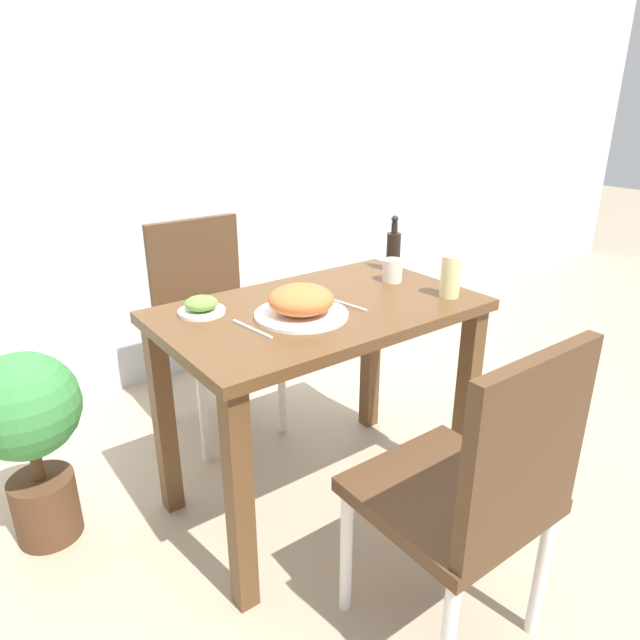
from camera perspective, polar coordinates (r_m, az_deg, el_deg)
The scene contains 13 objects.
ground_plane at distance 2.18m, azimuth -0.00°, elevation -16.92°, with size 16.00×16.00×0.00m, color tan.
wall_back at distance 2.80m, azimuth -16.39°, elevation 19.69°, with size 8.00×0.05×2.60m.
dining_table at distance 1.86m, azimuth -0.00°, elevation -2.33°, with size 1.01×0.61×0.73m.
chair_near at distance 1.45m, azimuth 15.38°, elevation -15.84°, with size 0.42×0.42×0.88m.
chair_far at distance 2.43m, azimuth -10.92°, elevation 0.45°, with size 0.42×0.42×0.88m.
food_plate at distance 1.71m, azimuth -1.89°, elevation 1.72°, with size 0.28×0.28×0.10m.
side_plate at distance 1.78m, azimuth -11.78°, elevation 1.36°, with size 0.14×0.14×0.06m.
drink_cup at distance 2.05m, azimuth 7.26°, elevation 4.94°, with size 0.07×0.07×0.08m.
juice_glass at distance 1.92m, azimuth 12.93°, elevation 4.27°, with size 0.07×0.07×0.14m.
sauce_bottle at distance 2.17m, azimuth 7.35°, elevation 7.01°, with size 0.05×0.05×0.21m.
fork_utensil at distance 1.64m, azimuth -6.83°, elevation -0.89°, with size 0.03×0.18×0.00m.
spoon_utensil at distance 1.82m, azimuth 2.58°, elevation 1.61°, with size 0.04×0.17×0.00m.
potted_plant_left at distance 1.99m, azimuth -27.12°, elevation -9.52°, with size 0.33×0.33×0.65m.
Camera 1 is at (-1.01, -1.36, 1.37)m, focal length 32.00 mm.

